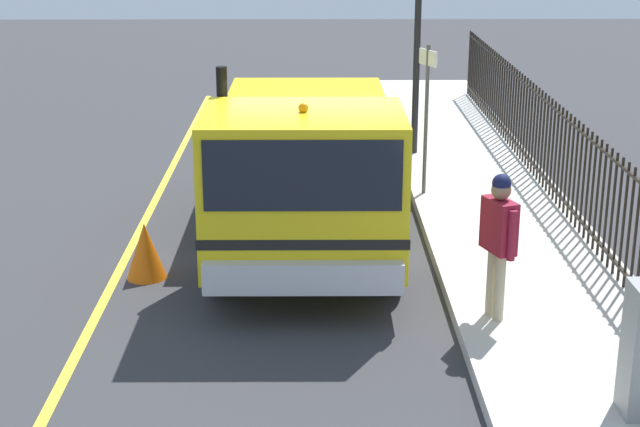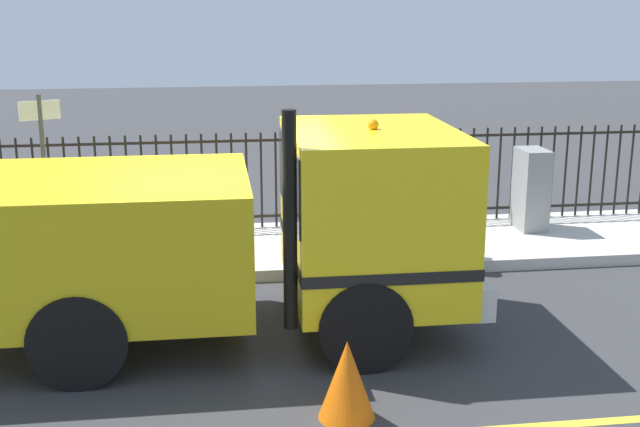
{
  "view_description": "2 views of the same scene",
  "coord_description": "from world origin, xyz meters",
  "px_view_note": "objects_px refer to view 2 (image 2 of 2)",
  "views": [
    {
      "loc": [
        -0.2,
        -12.71,
        4.65
      ],
      "look_at": [
        -0.09,
        -1.4,
        0.98
      ],
      "focal_mm": 54.69,
      "sensor_mm": 36.0,
      "label": 1
    },
    {
      "loc": [
        -8.93,
        0.13,
        3.66
      ],
      "look_at": [
        0.7,
        -1.2,
        1.11
      ],
      "focal_mm": 46.12,
      "sensor_mm": 36.0,
      "label": 2
    }
  ],
  "objects_px": {
    "work_truck": "(237,224)",
    "worker_standing": "(414,184)",
    "traffic_cone": "(347,380)",
    "street_sign": "(44,165)",
    "utility_cabinet": "(531,189)"
  },
  "relations": [
    {
      "from": "work_truck",
      "to": "traffic_cone",
      "type": "relative_size",
      "value": 7.98
    },
    {
      "from": "work_truck",
      "to": "worker_standing",
      "type": "bearing_deg",
      "value": 130.5
    },
    {
      "from": "worker_standing",
      "to": "street_sign",
      "type": "distance_m",
      "value": 4.88
    },
    {
      "from": "street_sign",
      "to": "worker_standing",
      "type": "bearing_deg",
      "value": -87.04
    },
    {
      "from": "utility_cabinet",
      "to": "street_sign",
      "type": "distance_m",
      "value": 7.18
    },
    {
      "from": "traffic_cone",
      "to": "street_sign",
      "type": "xyz_separation_m",
      "value": [
        3.92,
        3.21,
        1.27
      ]
    },
    {
      "from": "utility_cabinet",
      "to": "traffic_cone",
      "type": "relative_size",
      "value": 1.71
    },
    {
      "from": "worker_standing",
      "to": "utility_cabinet",
      "type": "height_order",
      "value": "worker_standing"
    },
    {
      "from": "worker_standing",
      "to": "utility_cabinet",
      "type": "relative_size",
      "value": 1.32
    },
    {
      "from": "work_truck",
      "to": "utility_cabinet",
      "type": "distance_m",
      "value": 5.7
    },
    {
      "from": "work_truck",
      "to": "worker_standing",
      "type": "relative_size",
      "value": 3.52
    },
    {
      "from": "traffic_cone",
      "to": "street_sign",
      "type": "distance_m",
      "value": 5.22
    },
    {
      "from": "utility_cabinet",
      "to": "worker_standing",
      "type": "bearing_deg",
      "value": 116.8
    },
    {
      "from": "work_truck",
      "to": "utility_cabinet",
      "type": "relative_size",
      "value": 4.66
    },
    {
      "from": "work_truck",
      "to": "street_sign",
      "type": "bearing_deg",
      "value": -128.66
    }
  ]
}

